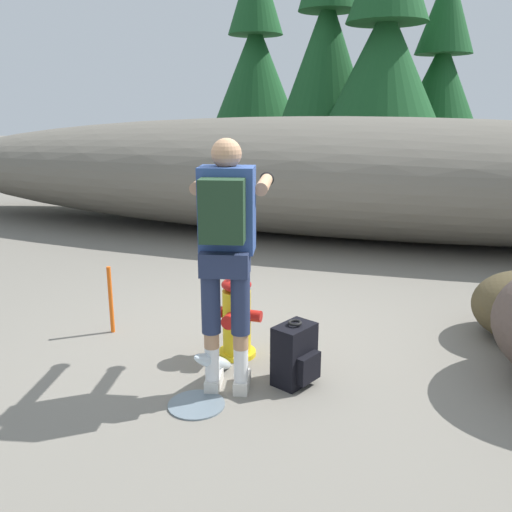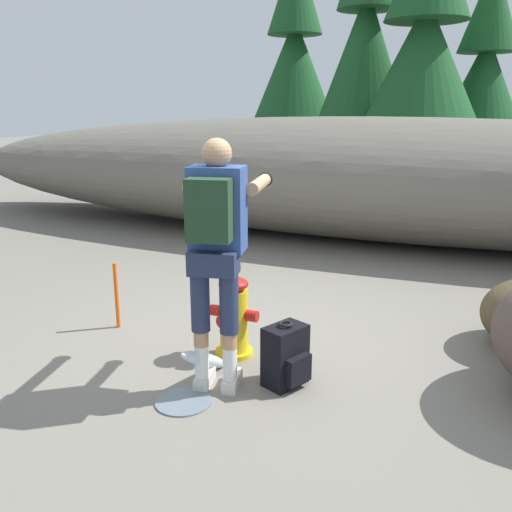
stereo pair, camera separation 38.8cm
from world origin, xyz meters
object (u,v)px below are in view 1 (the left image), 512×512
(spare_backpack, at_px, (295,355))
(survey_stake, at_px, (111,300))
(utility_worker, at_px, (227,235))
(fire_hydrant, at_px, (237,318))

(spare_backpack, relative_size, survey_stake, 0.78)
(utility_worker, xyz_separation_m, spare_backpack, (0.44, 0.17, -0.89))
(utility_worker, bearing_deg, fire_hydrant, 0.13)
(utility_worker, distance_m, survey_stake, 1.64)
(spare_backpack, height_order, survey_stake, survey_stake)
(survey_stake, bearing_deg, spare_backpack, -13.10)
(fire_hydrant, height_order, survey_stake, fire_hydrant)
(spare_backpack, bearing_deg, fire_hydrant, 175.14)
(utility_worker, xyz_separation_m, survey_stake, (-1.31, 0.58, -0.80))
(fire_hydrant, relative_size, survey_stake, 1.15)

